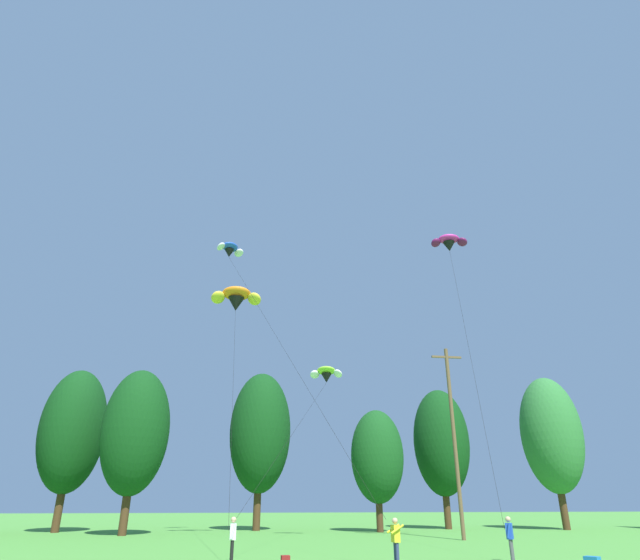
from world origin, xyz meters
name	(u,v)px	position (x,y,z in m)	size (l,w,h in m)	color
treeline_tree_c	(73,430)	(-20.78, 45.12, 7.73)	(5.25, 5.25, 12.77)	#472D19
treeline_tree_d	(136,431)	(-14.80, 40.32, 7.19)	(5.01, 5.01, 11.87)	#472D19
treeline_tree_e	(260,432)	(-5.15, 45.82, 7.96)	(5.35, 5.35, 13.14)	#472D19
treeline_tree_f	(377,456)	(4.55, 42.31, 5.75)	(4.37, 4.37, 9.50)	#472D19
treeline_tree_g	(441,442)	(11.69, 46.09, 7.36)	(5.08, 5.08, 12.15)	#472D19
treeline_tree_h	(551,434)	(21.19, 43.35, 7.90)	(5.32, 5.32, 13.04)	#472D19
utility_pole	(454,434)	(7.47, 32.52, 6.48)	(2.20, 0.26, 12.40)	brown
kite_flyer_near	(233,536)	(-6.91, 21.00, 0.99)	(0.26, 0.57, 1.69)	black
kite_flyer_mid	(396,538)	(-0.81, 18.76, 1.00)	(0.57, 0.60, 1.69)	navy
kite_flyer_far	(510,535)	(4.31, 19.84, 0.99)	(0.48, 0.58, 1.69)	#4C4C51
parafoil_kite_high_lime_white	(326,374)	(-0.93, 34.71, 10.80)	(7.41, 14.49, 10.23)	#93D633
parafoil_kite_mid_blue_white	(230,250)	(-8.61, 37.72, 21.76)	(8.71, 20.05, 20.83)	blue
parafoil_kite_far_magenta	(449,243)	(6.81, 28.45, 18.89)	(3.94, 9.13, 18.38)	#D12893
parafoil_kite_low_orange	(236,298)	(-7.77, 35.83, 16.72)	(4.17, 15.56, 16.56)	orange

